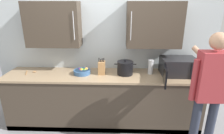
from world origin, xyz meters
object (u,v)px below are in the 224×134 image
(stock_pot, at_px, (125,68))
(thermos_flask, at_px, (151,67))
(fruit_bowl, at_px, (82,71))
(person_figure, at_px, (209,89))
(wooden_spoon, at_px, (31,72))
(microwave_oven, at_px, (177,67))
(knife_block, at_px, (102,68))

(stock_pot, bearing_deg, thermos_flask, 4.50)
(thermos_flask, bearing_deg, fruit_bowl, -177.93)
(person_figure, bearing_deg, fruit_bowl, 155.42)
(wooden_spoon, bearing_deg, person_figure, -17.26)
(microwave_oven, bearing_deg, person_figure, -79.42)
(stock_pot, height_order, wooden_spoon, stock_pot)
(stock_pot, height_order, knife_block, knife_block)
(stock_pot, bearing_deg, microwave_oven, 0.51)
(microwave_oven, xyz_separation_m, fruit_bowl, (-1.56, -0.02, -0.10))
(stock_pot, bearing_deg, knife_block, 178.89)
(microwave_oven, xyz_separation_m, thermos_flask, (-0.42, 0.03, -0.02))
(thermos_flask, distance_m, knife_block, 0.81)
(thermos_flask, relative_size, stock_pot, 0.67)
(fruit_bowl, bearing_deg, wooden_spoon, 178.35)
(microwave_oven, relative_size, knife_block, 2.87)
(stock_pot, relative_size, knife_block, 1.28)
(wooden_spoon, bearing_deg, microwave_oven, -0.24)
(wooden_spoon, distance_m, fruit_bowl, 0.89)
(thermos_flask, height_order, fruit_bowl, thermos_flask)
(wooden_spoon, bearing_deg, thermos_flask, 0.44)
(knife_block, relative_size, fruit_bowl, 1.02)
(wooden_spoon, height_order, fruit_bowl, fruit_bowl)
(microwave_oven, xyz_separation_m, person_figure, (0.15, -0.80, -0.02))
(thermos_flask, xyz_separation_m, fruit_bowl, (-1.14, -0.04, -0.08))
(fruit_bowl, xyz_separation_m, person_figure, (1.71, -0.78, 0.08))
(thermos_flask, relative_size, knife_block, 0.86)
(knife_block, height_order, person_figure, person_figure)
(stock_pot, bearing_deg, person_figure, -38.48)
(thermos_flask, xyz_separation_m, stock_pot, (-0.42, -0.03, -0.01))
(wooden_spoon, relative_size, knife_block, 0.69)
(fruit_bowl, bearing_deg, microwave_oven, 0.57)
(knife_block, bearing_deg, microwave_oven, -0.00)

